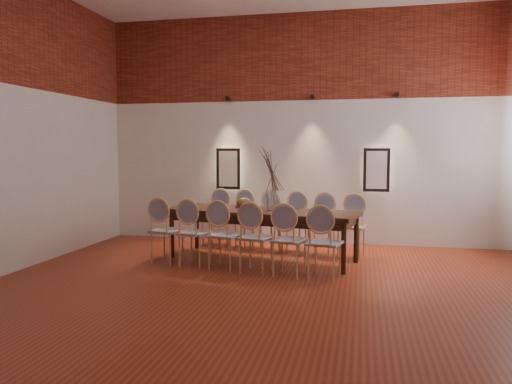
% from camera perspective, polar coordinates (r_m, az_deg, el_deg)
% --- Properties ---
extents(floor, '(7.00, 7.00, 0.02)m').
position_cam_1_polar(floor, '(5.61, 0.60, -12.25)').
color(floor, maroon).
rests_on(floor, ground).
extents(wall_back, '(7.00, 0.10, 4.00)m').
position_cam_1_polar(wall_back, '(8.88, 5.20, 7.14)').
color(wall_back, silver).
rests_on(wall_back, ground).
extents(wall_front, '(7.00, 0.10, 4.00)m').
position_cam_1_polar(wall_front, '(2.04, -20.18, 14.71)').
color(wall_front, silver).
rests_on(wall_front, ground).
extents(brick_band_back, '(7.00, 0.02, 1.50)m').
position_cam_1_polar(brick_band_back, '(8.95, 5.20, 15.18)').
color(brick_band_back, maroon).
rests_on(brick_band_back, ground).
extents(niche_left, '(0.36, 0.06, 0.66)m').
position_cam_1_polar(niche_left, '(9.03, -3.14, 2.68)').
color(niche_left, '#FFEAC6').
rests_on(niche_left, wall_back).
extents(niche_right, '(0.36, 0.06, 0.66)m').
position_cam_1_polar(niche_right, '(8.72, 13.60, 2.47)').
color(niche_right, '#FFEAC6').
rests_on(niche_right, wall_back).
extents(spot_fixture_left, '(0.08, 0.10, 0.08)m').
position_cam_1_polar(spot_fixture_left, '(9.04, -3.23, 10.61)').
color(spot_fixture_left, black).
rests_on(spot_fixture_left, wall_back).
extents(spot_fixture_mid, '(0.08, 0.10, 0.08)m').
position_cam_1_polar(spot_fixture_mid, '(8.77, 6.44, 10.77)').
color(spot_fixture_mid, black).
rests_on(spot_fixture_mid, wall_back).
extents(spot_fixture_right, '(0.08, 0.10, 0.08)m').
position_cam_1_polar(spot_fixture_right, '(8.74, 15.77, 10.63)').
color(spot_fixture_right, black).
rests_on(spot_fixture_right, wall_back).
extents(dining_table, '(2.96, 1.47, 0.75)m').
position_cam_1_polar(dining_table, '(7.46, 0.64, -4.92)').
color(dining_table, '#361C0B').
rests_on(dining_table, floor).
extents(chair_near_a, '(0.52, 0.52, 0.94)m').
position_cam_1_polar(chair_near_a, '(7.37, -10.14, -4.37)').
color(chair_near_a, tan).
rests_on(chair_near_a, floor).
extents(chair_near_b, '(0.52, 0.52, 0.94)m').
position_cam_1_polar(chair_near_b, '(7.12, -6.97, -4.65)').
color(chair_near_b, tan).
rests_on(chair_near_b, floor).
extents(chair_near_c, '(0.52, 0.52, 0.94)m').
position_cam_1_polar(chair_near_c, '(6.89, -3.59, -4.94)').
color(chair_near_c, tan).
rests_on(chair_near_c, floor).
extents(chair_near_d, '(0.52, 0.52, 0.94)m').
position_cam_1_polar(chair_near_d, '(6.69, 0.02, -5.23)').
color(chair_near_d, tan).
rests_on(chair_near_d, floor).
extents(chair_near_e, '(0.52, 0.52, 0.94)m').
position_cam_1_polar(chair_near_e, '(6.52, 3.84, -5.51)').
color(chair_near_e, tan).
rests_on(chair_near_e, floor).
extents(chair_near_f, '(0.52, 0.52, 0.94)m').
position_cam_1_polar(chair_near_f, '(6.38, 7.85, -5.78)').
color(chair_near_f, tan).
rests_on(chair_near_f, floor).
extents(chair_far_a, '(0.52, 0.52, 0.94)m').
position_cam_1_polar(chair_far_a, '(8.61, -4.66, -2.98)').
color(chair_far_a, tan).
rests_on(chair_far_a, floor).
extents(chair_far_b, '(0.52, 0.52, 0.94)m').
position_cam_1_polar(chair_far_b, '(8.40, -1.83, -3.17)').
color(chair_far_b, tan).
rests_on(chair_far_b, floor).
extents(chair_far_c, '(0.52, 0.52, 0.94)m').
position_cam_1_polar(chair_far_c, '(8.21, 1.15, -3.35)').
color(chair_far_c, tan).
rests_on(chair_far_c, floor).
extents(chair_far_d, '(0.52, 0.52, 0.94)m').
position_cam_1_polar(chair_far_d, '(8.04, 4.26, -3.54)').
color(chair_far_d, tan).
rests_on(chair_far_d, floor).
extents(chair_far_e, '(0.52, 0.52, 0.94)m').
position_cam_1_polar(chair_far_e, '(7.90, 7.50, -3.72)').
color(chair_far_e, tan).
rests_on(chair_far_e, floor).
extents(chair_far_f, '(0.52, 0.52, 0.94)m').
position_cam_1_polar(chair_far_f, '(7.78, 10.84, -3.89)').
color(chair_far_f, tan).
rests_on(chair_far_f, floor).
extents(vase, '(0.14, 0.14, 0.30)m').
position_cam_1_polar(vase, '(7.33, 1.77, -0.95)').
color(vase, silver).
rests_on(vase, dining_table).
extents(dried_branches, '(0.50, 0.50, 0.70)m').
position_cam_1_polar(dried_branches, '(7.30, 1.78, 2.56)').
color(dried_branches, '#47342B').
rests_on(dried_branches, vase).
extents(bowl, '(0.24, 0.24, 0.18)m').
position_cam_1_polar(bowl, '(7.46, -1.36, -1.31)').
color(bowl, brown).
rests_on(bowl, dining_table).
extents(book, '(0.29, 0.23, 0.03)m').
position_cam_1_polar(book, '(7.69, -1.22, -1.69)').
color(book, '#921873').
rests_on(book, dining_table).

